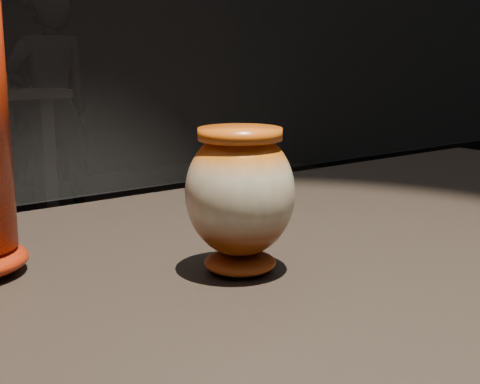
% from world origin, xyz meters
% --- Properties ---
extents(main_vase, '(0.17, 0.17, 0.17)m').
position_xyz_m(main_vase, '(-0.05, -0.04, 0.99)').
color(main_vase, '#642608').
rests_on(main_vase, display_plinth).
extents(back_vase_right, '(0.08, 0.08, 0.10)m').
position_xyz_m(back_vase_right, '(0.85, 3.59, 0.95)').
color(back_vase_right, '#8C4114').
rests_on(back_vase_right, back_shelf).
extents(visitor, '(0.57, 0.39, 1.54)m').
position_xyz_m(visitor, '(1.13, 3.57, 0.77)').
color(visitor, black).
rests_on(visitor, ground).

